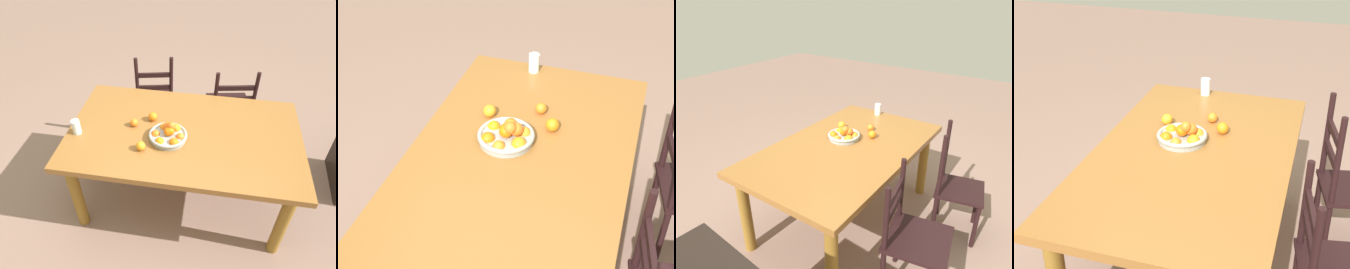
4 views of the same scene
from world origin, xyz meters
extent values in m
plane|color=#87685B|center=(0.00, 0.00, 0.00)|extent=(12.00, 12.00, 0.00)
cube|color=#915B29|center=(0.00, 0.00, 0.73)|extent=(1.77, 1.06, 0.05)
cylinder|color=brown|center=(-0.78, -0.42, 0.35)|extent=(0.09, 0.09, 0.71)
cylinder|color=brown|center=(-0.78, 0.42, 0.35)|extent=(0.09, 0.09, 0.71)
cylinder|color=black|center=(-0.22, 0.76, 0.21)|extent=(0.04, 0.04, 0.41)
cylinder|color=black|center=(-0.54, 0.69, 0.21)|extent=(0.04, 0.04, 0.41)
cylinder|color=black|center=(-0.22, 0.76, 0.70)|extent=(0.04, 0.04, 0.53)
cylinder|color=black|center=(-0.54, 0.69, 0.70)|extent=(0.04, 0.04, 0.53)
cube|color=black|center=(-0.38, 0.73, 0.65)|extent=(0.29, 0.08, 0.04)
cube|color=black|center=(-0.38, 0.73, 0.79)|extent=(0.29, 0.08, 0.04)
cylinder|color=black|center=(0.57, 0.69, 0.70)|extent=(0.04, 0.04, 0.46)
cylinder|color=black|center=(0.22, 0.62, 0.70)|extent=(0.04, 0.04, 0.46)
cube|color=black|center=(0.39, 0.66, 0.66)|extent=(0.32, 0.08, 0.04)
cube|color=black|center=(0.39, 0.66, 0.77)|extent=(0.32, 0.08, 0.04)
cylinder|color=#969A96|center=(-0.11, -0.10, 0.77)|extent=(0.27, 0.27, 0.04)
torus|color=#969A96|center=(-0.11, -0.10, 0.79)|extent=(0.29, 0.29, 0.02)
sphere|color=orange|center=(-0.02, -0.10, 0.79)|extent=(0.06, 0.06, 0.06)
sphere|color=orange|center=(-0.06, -0.01, 0.79)|extent=(0.07, 0.07, 0.07)
sphere|color=orange|center=(-0.16, -0.01, 0.79)|extent=(0.07, 0.07, 0.07)
sphere|color=orange|center=(-0.20, -0.10, 0.79)|extent=(0.07, 0.07, 0.07)
sphere|color=orange|center=(-0.16, -0.18, 0.79)|extent=(0.06, 0.06, 0.06)
sphere|color=orange|center=(-0.05, -0.17, 0.79)|extent=(0.07, 0.07, 0.07)
sphere|color=orange|center=(-0.09, -0.07, 0.86)|extent=(0.06, 0.06, 0.06)
sphere|color=orange|center=(-0.12, -0.05, 0.83)|extent=(0.07, 0.07, 0.07)
sphere|color=orange|center=(-0.10, -0.09, 0.82)|extent=(0.06, 0.06, 0.06)
sphere|color=orange|center=(-0.10, -0.09, 0.83)|extent=(0.07, 0.07, 0.07)
sphere|color=orange|center=(-0.11, -0.10, 0.82)|extent=(0.06, 0.06, 0.06)
sphere|color=orange|center=(-0.26, 0.10, 0.79)|extent=(0.07, 0.07, 0.07)
sphere|color=orange|center=(-0.39, 0.01, 0.78)|extent=(0.06, 0.06, 0.06)
sphere|color=orange|center=(-0.28, -0.24, 0.79)|extent=(0.07, 0.07, 0.07)
cylinder|color=silver|center=(-0.80, -0.14, 0.81)|extent=(0.06, 0.06, 0.11)
camera|label=1|loc=(0.17, -1.80, 2.31)|focal=33.24mm
camera|label=2|loc=(1.70, 0.49, 2.30)|focal=52.37mm
camera|label=3|loc=(1.94, 1.33, 1.96)|focal=33.31mm
camera|label=4|loc=(2.21, 0.63, 2.06)|focal=52.15mm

